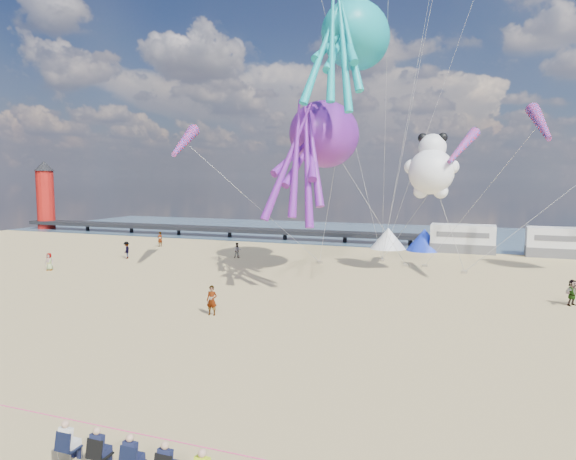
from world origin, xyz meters
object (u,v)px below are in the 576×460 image
object	(u,v)px
standing_person	(212,300)
windsock_left	(184,142)
motorhome_0	(463,238)
sandbag_a	(320,262)
tent_white	(388,238)
sandbag_c	(464,272)
kite_octopus_purple	(325,135)
motorhome_1	(562,242)
lighthouse	(46,200)
beachgoer_2	(127,250)
spectator_row	(133,455)
beachgoer_1	(238,250)
kite_octopus_teal	(356,36)
windsock_mid	(540,123)
beachgoer_5	(160,239)
beachgoer_0	(49,262)
kite_panda	(431,172)
sandbag_d	(425,266)
windsock_right	(462,147)
sandbag_b	(406,265)
tent_blue	(424,240)
sandbag_e	(382,260)
beachgoer_4	(572,293)

from	to	relation	value
standing_person	windsock_left	world-z (taller)	windsock_left
motorhome_0	sandbag_a	distance (m)	17.45
tent_white	sandbag_c	xyz separation A→B (m)	(8.54, -12.71, -1.09)
motorhome_0	sandbag_c	xyz separation A→B (m)	(0.54, -12.71, -1.39)
kite_octopus_purple	windsock_left	distance (m)	12.23
motorhome_1	tent_white	distance (m)	17.50
lighthouse	beachgoer_2	xyz separation A→B (m)	(30.70, -20.09, -3.65)
motorhome_0	spectator_row	bearing A→B (deg)	-98.61
beachgoer_1	beachgoer_2	size ratio (longest dim) A/B	0.92
kite_octopus_teal	windsock_mid	bearing A→B (deg)	-12.99
standing_person	kite_octopus_teal	bearing A→B (deg)	64.12
spectator_row	windsock_left	bearing A→B (deg)	118.86
tent_white	beachgoer_5	distance (m)	26.34
windsock_mid	tent_white	bearing A→B (deg)	120.15
beachgoer_0	kite_panda	bearing A→B (deg)	0.64
motorhome_1	sandbag_d	xyz separation A→B (m)	(-12.41, -10.71, -1.39)
beachgoer_5	windsock_right	xyz separation A→B (m)	(33.35, -7.37, 9.63)
tent_white	spectator_row	xyz separation A→B (m)	(0.88, -47.02, -0.55)
sandbag_b	windsock_right	size ratio (longest dim) A/B	0.09
tent_blue	sandbag_e	distance (m)	9.44
beachgoer_5	kite_octopus_teal	world-z (taller)	kite_octopus_teal
tent_white	sandbag_e	xyz separation A→B (m)	(0.90, -8.85, -1.09)
motorhome_0	beachgoer_1	distance (m)	24.22
kite_octopus_teal	sandbag_a	bearing A→B (deg)	118.66
beachgoer_2	motorhome_1	bearing A→B (deg)	87.12
tent_blue	beachgoer_5	distance (m)	30.20
standing_person	windsock_right	xyz separation A→B (m)	(13.22, 16.85, 9.62)
kite_panda	lighthouse	bearing A→B (deg)	168.60
beachgoer_2	sandbag_a	size ratio (longest dim) A/B	3.40
sandbag_a	kite_octopus_teal	bearing A→B (deg)	-50.17
tent_blue	kite_octopus_teal	bearing A→B (deg)	-102.72
tent_white	motorhome_1	bearing A→B (deg)	0.00
lighthouse	tent_white	bearing A→B (deg)	-4.24
beachgoer_1	kite_panda	world-z (taller)	kite_panda
tent_blue	motorhome_0	bearing A→B (deg)	0.00
sandbag_b	kite_panda	size ratio (longest dim) A/B	0.08
windsock_right	tent_white	bearing A→B (deg)	139.87
standing_person	windsock_right	distance (m)	23.48
beachgoer_4	windsock_right	size ratio (longest dim) A/B	0.31
sandbag_e	windsock_mid	bearing A→B (deg)	-36.34
spectator_row	sandbag_a	xyz separation A→B (m)	(-5.26, 34.81, -0.54)
standing_person	windsock_right	world-z (taller)	windsock_right
kite_panda	tent_blue	bearing A→B (deg)	103.23
motorhome_0	kite_octopus_purple	size ratio (longest dim) A/B	0.56
tent_blue	beachgoer_1	world-z (taller)	tent_blue
sandbag_d	kite_panda	xyz separation A→B (m)	(0.71, -4.65, 8.42)
sandbag_c	windsock_left	world-z (taller)	windsock_left
windsock_left	tent_blue	bearing A→B (deg)	29.43
sandbag_e	kite_panda	size ratio (longest dim) A/B	0.08
standing_person	sandbag_d	bearing A→B (deg)	58.20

